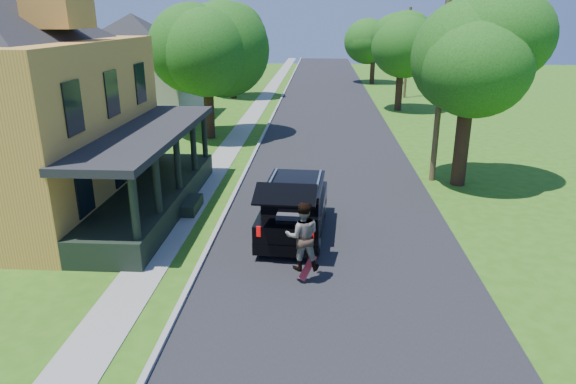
# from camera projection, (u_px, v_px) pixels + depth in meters

# --- Properties ---
(ground) EXTENTS (140.00, 140.00, 0.00)m
(ground) POSITION_uv_depth(u_px,v_px,m) (339.00, 298.00, 13.47)
(ground) COLOR #2D5E12
(ground) RESTS_ON ground
(street) EXTENTS (8.00, 120.00, 0.02)m
(street) POSITION_uv_depth(u_px,v_px,m) (329.00, 133.00, 32.35)
(street) COLOR black
(street) RESTS_ON ground
(curb) EXTENTS (0.15, 120.00, 0.12)m
(curb) POSITION_uv_depth(u_px,v_px,m) (265.00, 132.00, 32.59)
(curb) COLOR gray
(curb) RESTS_ON ground
(sidewalk) EXTENTS (1.30, 120.00, 0.03)m
(sidewalk) POSITION_uv_depth(u_px,v_px,m) (241.00, 132.00, 32.68)
(sidewalk) COLOR gray
(sidewalk) RESTS_ON ground
(front_walk) EXTENTS (6.50, 1.20, 0.03)m
(front_walk) POSITION_uv_depth(u_px,v_px,m) (86.00, 209.00, 19.70)
(front_walk) COLOR gray
(front_walk) RESTS_ON ground
(neighbor_house_mid) EXTENTS (12.78, 12.78, 8.30)m
(neighbor_house_mid) POSITION_uv_depth(u_px,v_px,m) (135.00, 59.00, 35.56)
(neighbor_house_mid) COLOR #A9A396
(neighbor_house_mid) RESTS_ON ground
(neighbor_house_far) EXTENTS (12.78, 12.78, 8.30)m
(neighbor_house_far) POSITION_uv_depth(u_px,v_px,m) (191.00, 46.00, 50.66)
(neighbor_house_far) COLOR #A9A396
(neighbor_house_far) RESTS_ON ground
(black_suv) EXTENTS (2.25, 5.21, 2.38)m
(black_suv) POSITION_uv_depth(u_px,v_px,m) (294.00, 208.00, 17.18)
(black_suv) COLOR black
(black_suv) RESTS_ON ground
(skateboarder) EXTENTS (1.01, 0.83, 1.94)m
(skateboarder) POSITION_uv_depth(u_px,v_px,m) (303.00, 236.00, 13.84)
(skateboarder) COLOR black
(skateboarder) RESTS_ON ground
(skateboard) EXTENTS (0.52, 0.40, 0.67)m
(skateboard) POSITION_uv_depth(u_px,v_px,m) (308.00, 268.00, 14.17)
(skateboard) COLOR maroon
(skateboard) RESTS_ON ground
(tree_left_mid) EXTENTS (6.29, 6.37, 8.58)m
(tree_left_mid) POSITION_uv_depth(u_px,v_px,m) (205.00, 42.00, 29.41)
(tree_left_mid) COLOR black
(tree_left_mid) RESTS_ON ground
(tree_left_far) EXTENTS (6.53, 6.72, 8.19)m
(tree_left_far) POSITION_uv_depth(u_px,v_px,m) (232.00, 36.00, 44.54)
(tree_left_far) COLOR black
(tree_left_far) RESTS_ON ground
(tree_right_near) EXTENTS (6.41, 6.62, 8.74)m
(tree_right_near) POSITION_uv_depth(u_px,v_px,m) (472.00, 46.00, 20.69)
(tree_right_near) COLOR black
(tree_right_near) RESTS_ON ground
(tree_right_mid) EXTENTS (5.14, 5.07, 8.20)m
(tree_right_mid) POSITION_uv_depth(u_px,v_px,m) (402.00, 36.00, 38.52)
(tree_right_mid) COLOR black
(tree_right_mid) RESTS_ON ground
(tree_right_far) EXTENTS (4.99, 4.87, 7.31)m
(tree_right_far) POSITION_uv_depth(u_px,v_px,m) (374.00, 39.00, 54.57)
(tree_right_far) COLOR black
(tree_right_far) RESTS_ON ground
(utility_pole_near) EXTENTS (1.52, 0.59, 8.69)m
(utility_pole_near) POSITION_uv_depth(u_px,v_px,m) (441.00, 79.00, 21.67)
(utility_pole_near) COLOR brown
(utility_pole_near) RESTS_ON ground
(utility_pole_far) EXTENTS (1.55, 0.27, 7.74)m
(utility_pole_far) POSITION_uv_depth(u_px,v_px,m) (407.00, 52.00, 45.17)
(utility_pole_far) COLOR brown
(utility_pole_far) RESTS_ON ground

